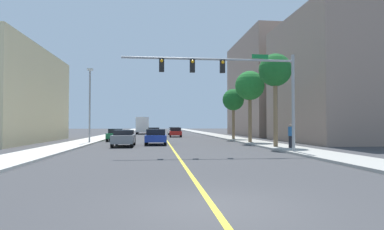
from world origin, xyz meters
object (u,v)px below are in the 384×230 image
car_blue (156,137)px  delivery_truck (143,125)px  car_black (154,132)px  pedestrian (291,136)px  traffic_signal_mast (236,77)px  palm_near (275,72)px  palm_far (233,100)px  car_green (116,135)px  palm_mid (250,86)px  car_red (175,132)px  car_white (174,131)px  street_lamp (90,101)px  car_gray (124,138)px

car_blue → delivery_truck: 34.01m
car_black → pedestrian: bearing=-69.6°
delivery_truck → traffic_signal_mast: bearing=-81.0°
palm_near → palm_far: 13.40m
palm_far → car_black: bearing=126.2°
car_green → pedestrian: pedestrian is taller
palm_near → car_green: 19.81m
palm_mid → car_black: size_ratio=1.76×
car_green → traffic_signal_mast: bearing=117.7°
traffic_signal_mast → car_black: size_ratio=2.79×
car_red → car_green: (-7.55, -11.38, -0.02)m
traffic_signal_mast → car_blue: 12.23m
palm_far → delivery_truck: bearing=114.2°
palm_mid → car_white: size_ratio=1.66×
pedestrian → palm_mid: bearing=80.2°
palm_far → car_green: (-13.86, -0.40, -4.08)m
traffic_signal_mast → car_red: (-2.14, 28.73, -4.22)m
pedestrian → street_lamp: bearing=135.7°
traffic_signal_mast → street_lamp: size_ratio=1.54×
street_lamp → car_blue: bearing=-17.3°
traffic_signal_mast → street_lamp: bearing=133.3°
car_red → car_white: 8.89m
delivery_truck → car_blue: bearing=-86.5°
traffic_signal_mast → car_white: size_ratio=2.62×
palm_mid → palm_far: 6.73m
car_black → pedestrian: size_ratio=2.21×
palm_far → car_red: 13.29m
palm_near → pedestrian: size_ratio=4.06×
palm_far → delivery_truck: palm_far is taller
palm_near → car_black: bearing=110.2°
palm_near → car_blue: (-9.44, 5.86, -5.37)m
car_green → car_gray: 9.37m
car_blue → car_green: bearing=123.6°
car_white → palm_mid: bearing=-79.5°
palm_near → car_white: palm_near is taller
palm_far → car_white: size_ratio=1.41×
car_blue → pedestrian: bearing=-35.2°
street_lamp → palm_far: bearing=19.1°
palm_mid → car_red: 19.40m
car_black → palm_far: bearing=-53.8°
pedestrian → car_gray: bearing=143.1°
car_white → traffic_signal_mast: bearing=-89.6°
palm_near → delivery_truck: (-12.02, 39.76, -4.39)m
street_lamp → pedestrian: bearing=-29.4°
car_green → delivery_truck: delivery_truck is taller
palm_near → delivery_truck: bearing=106.8°
car_blue → pedestrian: size_ratio=2.38×
pedestrian → delivery_truck: bearing=92.2°
street_lamp → car_blue: 7.61m
traffic_signal_mast → delivery_truck: traffic_signal_mast is taller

